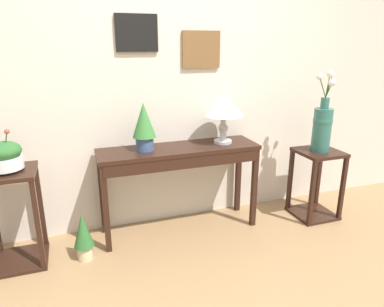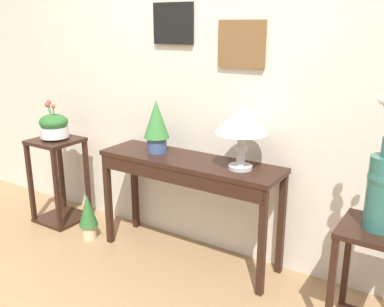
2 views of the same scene
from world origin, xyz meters
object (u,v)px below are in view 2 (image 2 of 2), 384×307
Objects in this scene: flower_vase_tall_right at (384,183)px; potted_plant_floor at (88,215)px; planter_bowl_wide_left at (54,126)px; table_lamp at (242,122)px; pedestal_stand_left at (59,180)px; console_table at (187,174)px; potted_plant_on_console at (156,124)px; pedestal_stand_right at (371,283)px.

flower_vase_tall_right is 2.29m from potted_plant_floor.
flower_vase_tall_right reaches higher than planter_bowl_wide_left.
pedestal_stand_left is (-1.74, -0.09, -0.73)m from table_lamp.
console_table is at bearing 2.71° from pedestal_stand_left.
flower_vase_tall_right is at bearing -6.80° from potted_plant_on_console.
console_table is 1.38m from pedestal_stand_right.
pedestal_stand_left is 1.13× the size of pedestal_stand_right.
table_lamp reaches higher than potted_plant_floor.
potted_plant_on_console is at bearing 173.24° from pedestal_stand_right.
pedestal_stand_left is 1.93× the size of potted_plant_floor.
potted_plant_on_console is at bearing 21.84° from potted_plant_floor.
pedestal_stand_left reaches higher than pedestal_stand_right.
console_table is at bearing -176.66° from table_lamp.
flower_vase_tall_right is (0.91, -0.18, -0.18)m from table_lamp.
planter_bowl_wide_left is (-0.00, 0.00, 0.50)m from pedestal_stand_left.
pedestal_stand_left is at bearing 177.95° from pedestal_stand_right.
flower_vase_tall_right reaches higher than potted_plant_floor.
table_lamp reaches higher than pedestal_stand_right.
flower_vase_tall_right reaches higher than potted_plant_on_console.
pedestal_stand_left is (-1.03, -0.10, -0.62)m from potted_plant_on_console.
potted_plant_on_console is 0.99m from potted_plant_floor.
pedestal_stand_left is at bearing -177.29° from console_table.
flower_vase_tall_right is (-0.00, -0.00, 0.59)m from pedestal_stand_right.
flower_vase_tall_right is at bearing -2.08° from planter_bowl_wide_left.
table_lamp is 1.09× the size of potted_plant_on_console.
potted_plant_on_console reaches higher than potted_plant_floor.
potted_plant_on_console is at bearing 5.36° from planter_bowl_wide_left.
pedestal_stand_right is at bearing -6.76° from potted_plant_on_console.
planter_bowl_wide_left is 0.82m from potted_plant_floor.
potted_plant_on_console is 1.21m from pedestal_stand_left.
potted_plant_on_console reaches higher than pedestal_stand_left.
console_table is 1.87× the size of flower_vase_tall_right.
pedestal_stand_right is (1.33, -0.16, -0.34)m from console_table.
table_lamp is at bearing 168.68° from flower_vase_tall_right.
planter_bowl_wide_left is at bearing 165.13° from potted_plant_floor.
pedestal_stand_right is at bearing -2.05° from planter_bowl_wide_left.
pedestal_stand_left is at bearing 165.12° from potted_plant_floor.
pedestal_stand_right is 0.90× the size of flower_vase_tall_right.
planter_bowl_wide_left reaches higher than pedestal_stand_right.
potted_plant_floor is (-1.26, -0.21, -0.89)m from table_lamp.
potted_plant_floor is (0.47, -0.13, -0.16)m from pedestal_stand_left.
planter_bowl_wide_left is (-1.33, -0.06, 0.20)m from console_table.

